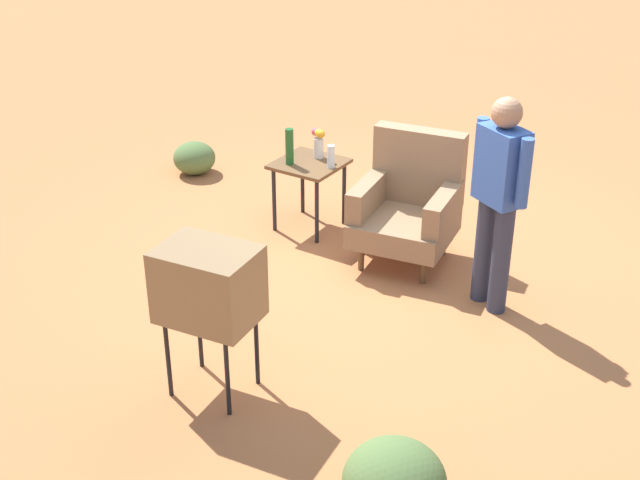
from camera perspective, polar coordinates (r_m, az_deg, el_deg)
ground_plane at (r=7.23m, az=3.79°, el=-1.47°), size 60.00×60.00×0.00m
armchair at (r=7.12m, az=5.88°, el=2.45°), size 0.87×0.89×1.06m
side_table at (r=7.59m, az=-0.71°, el=4.50°), size 0.56×0.56×0.62m
tv_on_stand at (r=5.37m, az=-7.36°, el=-2.98°), size 0.65×0.51×1.03m
person_standing at (r=6.33m, az=11.69°, el=3.14°), size 0.51×0.37×1.64m
bottle_wine_green at (r=7.46m, az=-2.02°, el=6.17°), size 0.07×0.07×0.32m
bottle_short_clear at (r=7.41m, az=0.73°, el=5.52°), size 0.06×0.06×0.20m
flower_vase at (r=7.60m, az=-0.10°, el=6.49°), size 0.15×0.09×0.27m
shrub_far at (r=8.98m, az=-8.28°, el=5.38°), size 0.43×0.43×0.33m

